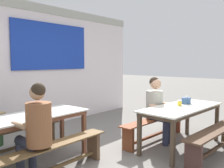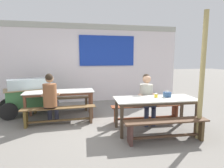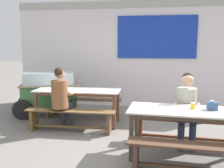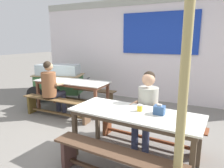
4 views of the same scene
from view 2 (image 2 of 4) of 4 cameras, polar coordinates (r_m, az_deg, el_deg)
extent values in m
plane|color=slate|center=(4.60, -1.76, -12.93)|extent=(40.00, 40.00, 0.00)
cube|color=silver|center=(7.01, -5.90, 5.59)|extent=(6.70, 0.12, 2.68)
cube|color=#1B3AA7|center=(7.00, -1.50, 10.31)|extent=(2.08, 0.03, 1.11)
cube|color=#A9AA9F|center=(7.11, -6.10, 17.28)|extent=(6.70, 0.20, 0.20)
cube|color=silver|center=(5.23, -15.98, -2.19)|extent=(1.85, 0.73, 0.02)
cube|color=brown|center=(5.24, -15.96, -2.63)|extent=(1.77, 0.67, 0.06)
cube|color=brown|center=(5.62, -7.06, -5.45)|extent=(0.06, 0.06, 0.67)
cube|color=brown|center=(5.06, -6.35, -6.99)|extent=(0.06, 0.06, 0.67)
cube|color=brown|center=(5.71, -24.16, -5.91)|extent=(0.06, 0.06, 0.67)
cube|color=brown|center=(5.15, -25.40, -7.47)|extent=(0.06, 0.06, 0.67)
cube|color=silver|center=(4.25, 13.37, -4.50)|extent=(1.87, 0.83, 0.02)
cube|color=#4C3C2D|center=(4.26, 13.35, -5.06)|extent=(1.79, 0.77, 0.06)
cube|color=#4C3C2D|center=(4.98, 20.88, -7.77)|extent=(0.06, 0.06, 0.67)
cube|color=#4C3C2D|center=(4.48, 24.81, -9.76)|extent=(0.06, 0.06, 0.67)
cube|color=#4C3C2D|center=(4.41, 1.39, -9.28)|extent=(0.06, 0.06, 0.67)
cube|color=#4C3C2D|center=(3.84, 3.07, -11.99)|extent=(0.06, 0.06, 0.67)
cube|color=brown|center=(5.86, -15.58, -4.24)|extent=(1.77, 0.31, 0.03)
cube|color=brown|center=(5.92, -8.05, -6.07)|extent=(0.06, 0.24, 0.41)
cube|color=brown|center=(5.99, -22.87, -6.47)|extent=(0.06, 0.24, 0.41)
cube|color=brown|center=(5.93, -15.46, -7.28)|extent=(1.49, 0.07, 0.04)
cube|color=brown|center=(4.74, -16.17, -7.14)|extent=(1.80, 0.29, 0.02)
cube|color=brown|center=(4.82, -6.67, -9.33)|extent=(0.06, 0.23, 0.42)
cube|color=brown|center=(4.91, -25.29, -9.75)|extent=(0.06, 0.23, 0.42)
cube|color=brown|center=(4.84, -16.01, -10.85)|extent=(1.52, 0.07, 0.04)
cube|color=brown|center=(4.84, 10.65, -6.64)|extent=(1.85, 0.37, 0.02)
cube|color=brown|center=(5.22, 18.99, -8.37)|extent=(0.07, 0.23, 0.42)
cube|color=brown|center=(4.70, 1.21, -9.74)|extent=(0.07, 0.23, 0.42)
cube|color=brown|center=(4.93, 10.55, -10.28)|extent=(1.56, 0.13, 0.04)
cube|color=#513827|center=(3.83, 16.53, -10.94)|extent=(1.71, 0.39, 0.03)
cube|color=#503D25|center=(4.26, 25.52, -12.59)|extent=(0.07, 0.25, 0.41)
cube|color=#50332E|center=(3.67, 5.66, -15.18)|extent=(0.07, 0.25, 0.41)
cube|color=#513827|center=(3.94, 16.33, -15.37)|extent=(1.42, 0.12, 0.04)
cube|color=#407C45|center=(5.94, -24.08, -3.90)|extent=(1.42, 0.99, 0.51)
cube|color=silver|center=(5.87, -24.31, 0.02)|extent=(1.27, 0.89, 0.31)
cube|color=#9E8256|center=(5.89, -24.23, -1.37)|extent=(1.52, 1.10, 0.02)
cylinder|color=black|center=(6.28, -29.74, -6.01)|extent=(0.46, 0.20, 0.47)
cylinder|color=black|center=(5.63, -29.53, -7.54)|extent=(0.46, 0.20, 0.47)
cylinder|color=#333333|center=(6.11, -18.41, -6.82)|extent=(0.05, 0.05, 0.23)
cylinder|color=#3F3F3F|center=(6.06, -16.42, -1.82)|extent=(0.23, 0.59, 0.04)
cylinder|color=#2A2E48|center=(4.59, 10.68, -10.22)|extent=(0.11, 0.11, 0.44)
cylinder|color=#2A2E48|center=(4.65, 12.79, -10.02)|extent=(0.11, 0.11, 0.44)
cylinder|color=#2A2E48|center=(4.65, 10.10, -6.48)|extent=(0.14, 0.35, 0.13)
cylinder|color=#2A2E48|center=(4.71, 12.17, -6.34)|extent=(0.14, 0.35, 0.13)
cylinder|color=#AEADA1|center=(4.77, 10.56, -3.12)|extent=(0.33, 0.33, 0.51)
sphere|color=tan|center=(4.69, 10.77, 1.49)|extent=(0.21, 0.21, 0.21)
sphere|color=#2D2319|center=(4.71, 10.66, 1.97)|extent=(0.19, 0.19, 0.19)
cylinder|color=tan|center=(4.54, 9.17, -3.83)|extent=(0.08, 0.30, 0.07)
cylinder|color=tan|center=(4.67, 13.43, -3.61)|extent=(0.08, 0.30, 0.07)
cylinder|color=#343649|center=(5.14, -16.89, -8.39)|extent=(0.11, 0.11, 0.44)
cylinder|color=#343649|center=(5.17, -18.90, -8.40)|extent=(0.11, 0.11, 0.44)
cylinder|color=#343649|center=(4.90, -17.26, -5.96)|extent=(0.14, 0.40, 0.13)
cylinder|color=#343649|center=(4.93, -19.35, -5.98)|extent=(0.14, 0.40, 0.13)
cylinder|color=brown|center=(4.68, -18.76, -3.33)|extent=(0.32, 0.32, 0.55)
sphere|color=tan|center=(4.64, -18.95, 1.61)|extent=(0.19, 0.19, 0.19)
sphere|color=#2D2319|center=(4.61, -19.02, 1.99)|extent=(0.18, 0.18, 0.18)
cylinder|color=tan|center=(4.84, -16.32, -3.02)|extent=(0.08, 0.31, 0.10)
cylinder|color=tan|center=(4.89, -20.54, -3.09)|extent=(0.08, 0.31, 0.08)
cube|color=#35578A|center=(4.44, 16.81, -3.15)|extent=(0.14, 0.12, 0.12)
cube|color=white|center=(4.43, 16.85, -2.25)|extent=(0.06, 0.04, 0.02)
cylinder|color=yellow|center=(4.32, 13.55, -3.59)|extent=(0.08, 0.08, 0.08)
cylinder|color=white|center=(4.31, 13.57, -2.96)|extent=(0.07, 0.07, 0.02)
cylinder|color=tan|center=(4.04, 26.26, 1.95)|extent=(0.09, 0.09, 2.55)
camera|label=1|loc=(2.92, -61.08, 1.66)|focal=38.55mm
camera|label=3|loc=(1.28, 84.40, 3.57)|focal=41.19mm
camera|label=4|loc=(2.98, 55.96, 6.25)|focal=33.26mm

